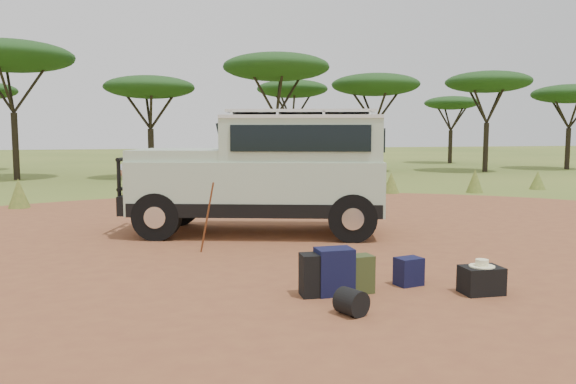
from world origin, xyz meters
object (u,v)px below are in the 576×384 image
object	(u,v)px
backpack_olive	(358,274)
walking_staff	(207,218)
duffel_navy	(409,272)
backpack_navy	(334,272)
hard_case	(481,280)
safari_vehicle	(267,175)
backpack_black	(316,275)

from	to	relation	value
backpack_olive	walking_staff	bearing A→B (deg)	112.94
duffel_navy	backpack_olive	bearing A→B (deg)	-179.64
backpack_navy	duffel_navy	size ratio (longest dim) A/B	1.57
backpack_olive	hard_case	distance (m)	1.63
safari_vehicle	duffel_navy	bearing A→B (deg)	-59.95
duffel_navy	backpack_black	bearing A→B (deg)	175.24
backpack_black	backpack_olive	distance (m)	0.59
walking_staff	backpack_olive	size ratio (longest dim) A/B	2.58
walking_staff	backpack_black	world-z (taller)	walking_staff
safari_vehicle	walking_staff	bearing A→B (deg)	-112.14
backpack_black	hard_case	distance (m)	2.21
walking_staff	backpack_olive	bearing A→B (deg)	-94.96
backpack_navy	duffel_navy	world-z (taller)	backpack_navy
safari_vehicle	walking_staff	size ratio (longest dim) A/B	4.27
safari_vehicle	backpack_navy	bearing A→B (deg)	-74.23
duffel_navy	hard_case	bearing A→B (deg)	-51.53
backpack_black	duffel_navy	distance (m)	1.42
safari_vehicle	walking_staff	distance (m)	2.39
safari_vehicle	backpack_navy	xyz separation A→B (m)	(-0.20, -4.74, -0.94)
safari_vehicle	duffel_navy	world-z (taller)	safari_vehicle
walking_staff	backpack_black	xyz separation A→B (m)	(1.05, -2.98, -0.36)
backpack_black	backpack_navy	bearing A→B (deg)	3.46
backpack_navy	duffel_navy	distance (m)	1.18
backpack_black	backpack_olive	size ratio (longest dim) A/B	1.10
hard_case	backpack_olive	bearing A→B (deg)	166.09
backpack_black	backpack_navy	world-z (taller)	backpack_navy
safari_vehicle	hard_case	bearing A→B (deg)	-53.82
walking_staff	backpack_navy	distance (m)	3.26
backpack_black	duffel_navy	world-z (taller)	backpack_black
safari_vehicle	backpack_black	world-z (taller)	safari_vehicle
walking_staff	hard_case	distance (m)	4.74
backpack_black	backpack_navy	distance (m)	0.25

